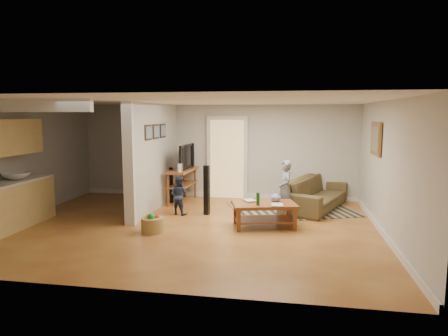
% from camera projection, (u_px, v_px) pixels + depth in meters
% --- Properties ---
extents(ground, '(7.50, 7.50, 0.00)m').
position_uv_depth(ground, '(189.00, 226.00, 8.05)').
color(ground, brown).
rests_on(ground, ground).
extents(room_shell, '(7.54, 6.02, 2.52)m').
position_uv_depth(room_shell, '(145.00, 152.00, 8.45)').
color(room_shell, '#B5B2AD').
rests_on(room_shell, ground).
extents(area_rug, '(3.33, 2.90, 0.01)m').
position_uv_depth(area_rug, '(292.00, 209.00, 9.51)').
color(area_rug, black).
rests_on(area_rug, ground).
extents(sofa, '(1.79, 2.65, 0.72)m').
position_uv_depth(sofa, '(315.00, 208.00, 9.66)').
color(sofa, '#433F21').
rests_on(sofa, ground).
extents(coffee_table, '(1.39, 1.02, 0.74)m').
position_uv_depth(coffee_table, '(265.00, 208.00, 7.97)').
color(coffee_table, '#602516').
rests_on(coffee_table, ground).
extents(tv_console, '(0.57, 1.39, 1.18)m').
position_uv_depth(tv_console, '(183.00, 172.00, 10.21)').
color(tv_console, '#602516').
rests_on(tv_console, ground).
extents(speaker_left, '(0.13, 0.13, 1.12)m').
position_uv_depth(speaker_left, '(207.00, 190.00, 8.94)').
color(speaker_left, black).
rests_on(speaker_left, ground).
extents(speaker_right, '(0.11, 0.11, 0.91)m').
position_uv_depth(speaker_right, '(171.00, 185.00, 10.17)').
color(speaker_right, black).
rests_on(speaker_right, ground).
extents(toy_basket, '(0.44, 0.44, 0.39)m').
position_uv_depth(toy_basket, '(153.00, 224.00, 7.62)').
color(toy_basket, olive).
rests_on(toy_basket, ground).
extents(child, '(0.43, 0.53, 1.26)m').
position_uv_depth(child, '(284.00, 217.00, 8.76)').
color(child, slate).
rests_on(child, ground).
extents(toddler, '(0.51, 0.45, 0.87)m').
position_uv_depth(toddler, '(179.00, 214.00, 9.04)').
color(toddler, '#202944').
rests_on(toddler, ground).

